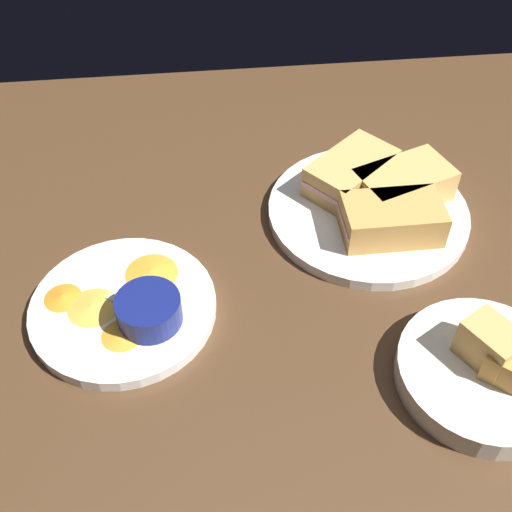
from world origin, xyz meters
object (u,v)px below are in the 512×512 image
object	(u,v)px
sandwich_half_near	(392,219)
plate_chips_companion	(124,308)
ramekin_light_gravy	(149,309)
bread_basket_rear	(485,369)
spoon_by_dark_ramekin	(353,204)
sandwich_half_extra	(351,173)
spoon_by_gravy_ramekin	(157,315)
plate_sandwich_main	(368,212)
sandwich_half_far	(403,185)
ramekin_dark_sauce	(353,169)

from	to	relation	value
sandwich_half_near	plate_chips_companion	world-z (taller)	sandwich_half_near
plate_chips_companion	ramekin_light_gravy	size ratio (longest dim) A/B	2.94
bread_basket_rear	plate_chips_companion	bearing A→B (deg)	-19.65
plate_chips_companion	bread_basket_rear	bearing A→B (deg)	160.35
spoon_by_dark_ramekin	sandwich_half_extra	bearing A→B (deg)	-96.08
sandwich_half_extra	bread_basket_rear	bearing A→B (deg)	103.81
spoon_by_gravy_ramekin	plate_chips_companion	bearing A→B (deg)	-31.13
plate_sandwich_main	sandwich_half_near	world-z (taller)	sandwich_half_near
sandwich_half_near	plate_chips_companion	size ratio (longest dim) A/B	0.59
ramekin_light_gravy	sandwich_half_far	bearing A→B (deg)	-152.85
ramekin_dark_sauce	ramekin_light_gravy	bearing A→B (deg)	37.78
plate_sandwich_main	ramekin_light_gravy	bearing A→B (deg)	28.54
sandwich_half_far	spoon_by_dark_ramekin	size ratio (longest dim) A/B	1.49
ramekin_dark_sauce	spoon_by_gravy_ramekin	distance (cm)	36.31
sandwich_half_far	spoon_by_dark_ramekin	world-z (taller)	sandwich_half_far
spoon_by_gravy_ramekin	plate_sandwich_main	bearing A→B (deg)	-151.35
plate_chips_companion	bread_basket_rear	distance (cm)	42.65
sandwich_half_near	plate_chips_companion	distance (cm)	36.50
sandwich_half_far	ramekin_dark_sauce	bearing A→B (deg)	-37.06
sandwich_half_extra	ramekin_light_gravy	xyz separation A→B (cm)	(28.63, 21.54, -0.49)
bread_basket_rear	plate_sandwich_main	bearing A→B (deg)	-76.98
sandwich_half_far	spoon_by_dark_ramekin	xyz separation A→B (cm)	(7.18, 0.89, -2.04)
plate_sandwich_main	sandwich_half_far	xyz separation A→B (cm)	(-5.07, -1.65, 3.20)
sandwich_half_extra	spoon_by_dark_ramekin	xyz separation A→B (cm)	(0.46, 4.30, -2.04)
plate_sandwich_main	bread_basket_rear	world-z (taller)	bread_basket_rear
ramekin_dark_sauce	plate_chips_companion	size ratio (longest dim) A/B	0.31
sandwich_half_extra	ramekin_dark_sauce	world-z (taller)	sandwich_half_extra
sandwich_half_near	sandwich_half_extra	distance (cm)	10.66
sandwich_half_extra	bread_basket_rear	size ratio (longest dim) A/B	0.77
sandwich_half_near	ramekin_dark_sauce	size ratio (longest dim) A/B	1.89
spoon_by_dark_ramekin	spoon_by_gravy_ramekin	world-z (taller)	same
spoon_by_gravy_ramekin	ramekin_dark_sauce	bearing A→B (deg)	-141.91
bread_basket_rear	spoon_by_dark_ramekin	bearing A→B (deg)	-73.38
plate_chips_companion	spoon_by_gravy_ramekin	bearing A→B (deg)	148.87
sandwich_half_extra	plate_chips_companion	size ratio (longest dim) A/B	0.65
plate_sandwich_main	sandwich_half_far	distance (cm)	6.22
sandwich_half_far	sandwich_half_extra	xyz separation A→B (cm)	(6.72, -3.41, 0.00)
plate_sandwich_main	spoon_by_gravy_ramekin	xyz separation A→B (cm)	(29.54, 16.14, 1.16)
sandwich_half_extra	ramekin_light_gravy	world-z (taller)	sandwich_half_extra
plate_chips_companion	spoon_by_gravy_ramekin	xyz separation A→B (cm)	(-4.14, 2.50, 1.16)
sandwich_half_far	spoon_by_gravy_ramekin	distance (cm)	38.96
spoon_by_gravy_ramekin	bread_basket_rear	distance (cm)	37.90
sandwich_half_near	sandwich_half_far	distance (cm)	7.54
ramekin_dark_sauce	ramekin_light_gravy	xyz separation A→B (cm)	(29.29, 22.70, -0.17)
sandwich_half_near	bread_basket_rear	xyz separation A→B (cm)	(-4.81, 22.90, -1.88)
plate_sandwich_main	plate_chips_companion	size ratio (longest dim) A/B	1.24
sandwich_half_near	ramekin_dark_sauce	world-z (taller)	sandwich_half_near
sandwich_half_far	sandwich_half_extra	size ratio (longest dim) A/B	1.00
plate_sandwich_main	spoon_by_gravy_ramekin	size ratio (longest dim) A/B	3.05
plate_chips_companion	spoon_by_gravy_ramekin	size ratio (longest dim) A/B	2.46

